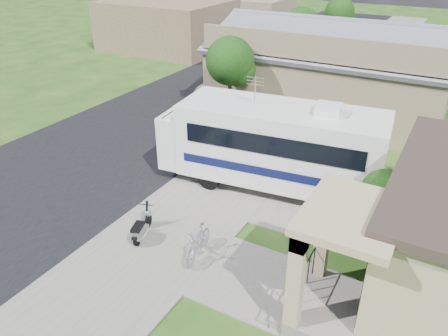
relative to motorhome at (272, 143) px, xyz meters
The scene contains 18 objects.
ground 4.66m from the motorhome, 98.38° to the right, with size 120.00×120.00×0.00m, color #183D10.
street_slab 10.13m from the motorhome, 144.63° to the left, with size 9.00×80.00×0.02m, color black.
sidewalk_slab 6.26m from the motorhome, 105.73° to the left, with size 4.00×80.00×0.06m, color #615F57.
driveway_slab 2.04m from the motorhome, 16.90° to the left, with size 7.00×6.00×0.05m, color #615F57.
walk_slab 6.03m from the motorhome, 65.58° to the right, with size 4.00×3.00×0.05m, color #615F57.
warehouse 9.76m from the motorhome, 93.67° to the left, with size 12.50×8.40×5.04m.
distant_bldg_far 25.03m from the motorhome, 134.77° to the left, with size 10.00×8.00×4.00m, color brown.
distant_bldg_near 33.62m from the motorhome, 117.69° to the left, with size 8.00×7.00×3.20m, color #78684B.
street_tree_a 6.62m from the motorhome, 131.90° to the left, with size 2.44×2.40×4.58m.
street_tree_b 15.51m from the motorhome, 106.26° to the left, with size 2.44×2.40×4.73m.
street_tree_c 24.24m from the motorhome, 100.29° to the left, with size 2.44×2.40×4.42m.
motorhome is the anchor object (origin of this frame).
shrub 5.20m from the motorhome, 27.76° to the right, with size 2.45×2.34×3.01m.
scooter 5.85m from the motorhome, 113.44° to the right, with size 0.74×1.46×0.98m.
bicycle 5.28m from the motorhome, 91.53° to the right, with size 0.48×1.70×1.02m, color #9C9CA3.
pickup_truck 11.08m from the motorhome, 127.24° to the left, with size 2.46×5.33×1.48m, color silver.
van 17.22m from the motorhome, 114.56° to the left, with size 2.72×6.69×1.94m, color silver.
garden_hose 5.92m from the motorhome, 57.60° to the right, with size 0.38×0.38×0.17m, color #186714.
Camera 1 is at (6.35, -9.76, 8.77)m, focal length 35.00 mm.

